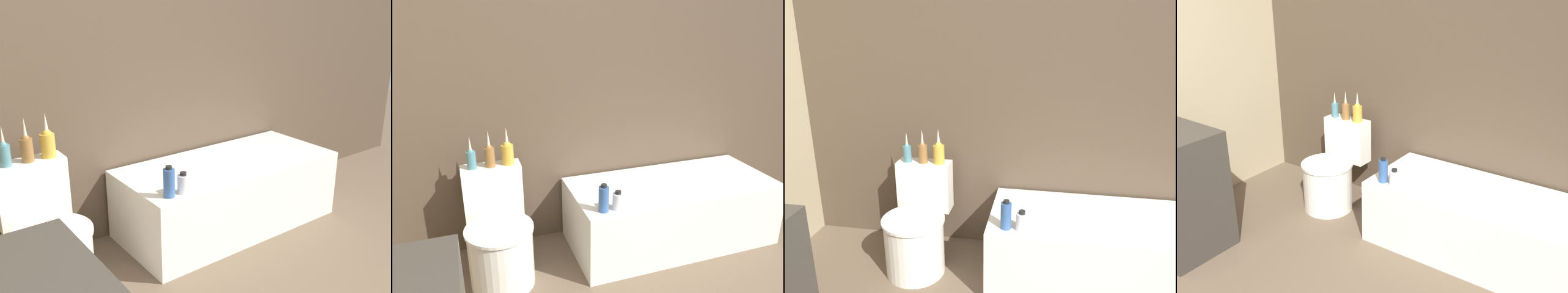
% 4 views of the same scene
% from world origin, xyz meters
% --- Properties ---
extents(wall_back_tiled, '(6.40, 0.06, 2.60)m').
position_xyz_m(wall_back_tiled, '(0.00, 2.18, 1.30)').
color(wall_back_tiled, brown).
rests_on(wall_back_tiled, ground_plane).
extents(bathtub, '(1.51, 0.67, 0.48)m').
position_xyz_m(bathtub, '(0.72, 1.79, 0.24)').
color(bathtub, white).
rests_on(bathtub, ground).
extents(toilet, '(0.43, 0.57, 0.72)m').
position_xyz_m(toilet, '(-0.56, 1.75, 0.29)').
color(toilet, white).
rests_on(toilet, ground).
extents(vase_gold, '(0.06, 0.06, 0.22)m').
position_xyz_m(vase_gold, '(-0.67, 1.95, 0.79)').
color(vase_gold, teal).
rests_on(vase_gold, toilet).
extents(vase_silver, '(0.06, 0.06, 0.25)m').
position_xyz_m(vase_silver, '(-0.56, 1.95, 0.80)').
color(vase_silver, olive).
rests_on(vase_silver, toilet).
extents(vase_bronze, '(0.08, 0.08, 0.25)m').
position_xyz_m(vase_bronze, '(-0.44, 1.96, 0.80)').
color(vase_bronze, gold).
rests_on(vase_bronze, toilet).
extents(shampoo_bottle_tall, '(0.07, 0.07, 0.19)m').
position_xyz_m(shampoo_bottle_tall, '(0.09, 1.56, 0.57)').
color(shampoo_bottle_tall, '#335999').
rests_on(shampoo_bottle_tall, bathtub).
extents(shampoo_bottle_short, '(0.07, 0.07, 0.13)m').
position_xyz_m(shampoo_bottle_short, '(0.18, 1.55, 0.54)').
color(shampoo_bottle_short, silver).
rests_on(shampoo_bottle_short, bathtub).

